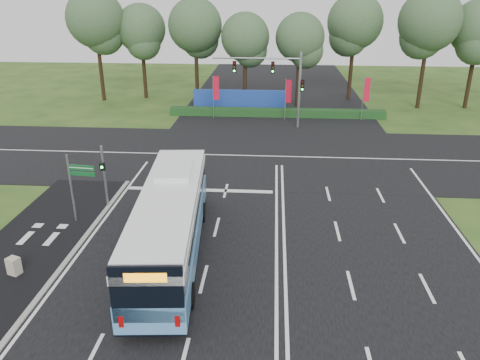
% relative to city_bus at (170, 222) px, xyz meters
% --- Properties ---
extents(ground, '(120.00, 120.00, 0.00)m').
position_rel_city_bus_xyz_m(ground, '(5.14, 3.03, -1.85)').
color(ground, '#264617').
rests_on(ground, ground).
extents(road_main, '(20.00, 120.00, 0.04)m').
position_rel_city_bus_xyz_m(road_main, '(5.14, 3.03, -1.83)').
color(road_main, black).
rests_on(road_main, ground).
extents(road_cross, '(120.00, 14.00, 0.05)m').
position_rel_city_bus_xyz_m(road_cross, '(5.14, 15.03, -1.83)').
color(road_cross, black).
rests_on(road_cross, ground).
extents(bike_path, '(5.00, 18.00, 0.06)m').
position_rel_city_bus_xyz_m(bike_path, '(-7.36, 0.03, -1.82)').
color(bike_path, black).
rests_on(bike_path, ground).
extents(kerb_strip, '(0.25, 18.00, 0.12)m').
position_rel_city_bus_xyz_m(kerb_strip, '(-4.96, 0.03, -1.79)').
color(kerb_strip, gray).
rests_on(kerb_strip, ground).
extents(city_bus, '(3.75, 13.01, 3.68)m').
position_rel_city_bus_xyz_m(city_bus, '(0.00, 0.00, 0.00)').
color(city_bus, '#548DC4').
rests_on(city_bus, ground).
extents(pedestrian_signal, '(0.34, 0.43, 3.84)m').
position_rel_city_bus_xyz_m(pedestrian_signal, '(-5.06, 5.24, 0.24)').
color(pedestrian_signal, gray).
rests_on(pedestrian_signal, ground).
extents(street_sign, '(1.55, 0.25, 3.99)m').
position_rel_city_bus_xyz_m(street_sign, '(-5.87, 3.19, 0.66)').
color(street_sign, gray).
rests_on(street_sign, ground).
extents(utility_cabinet, '(0.65, 0.60, 0.88)m').
position_rel_city_bus_xyz_m(utility_cabinet, '(-6.88, -2.20, -1.41)').
color(utility_cabinet, '#B7AA93').
rests_on(utility_cabinet, ground).
extents(banner_flag_left, '(0.62, 0.25, 4.35)m').
position_rel_city_bus_xyz_m(banner_flag_left, '(-1.01, 26.32, 0.99)').
color(banner_flag_left, gray).
rests_on(banner_flag_left, ground).
extents(banner_flag_mid, '(0.60, 0.22, 4.17)m').
position_rel_city_bus_xyz_m(banner_flag_mid, '(6.16, 25.90, 0.88)').
color(banner_flag_mid, gray).
rests_on(banner_flag_mid, ground).
extents(banner_flag_right, '(0.63, 0.16, 4.32)m').
position_rel_city_bus_xyz_m(banner_flag_right, '(13.78, 26.57, 0.98)').
color(banner_flag_right, gray).
rests_on(banner_flag_right, ground).
extents(traffic_light_gantry, '(8.41, 0.28, 7.00)m').
position_rel_city_bus_xyz_m(traffic_light_gantry, '(5.35, 23.53, 2.81)').
color(traffic_light_gantry, gray).
rests_on(traffic_light_gantry, ground).
extents(hedge, '(22.00, 1.20, 0.80)m').
position_rel_city_bus_xyz_m(hedge, '(5.14, 27.53, -1.45)').
color(hedge, '#153A18').
rests_on(hedge, ground).
extents(blue_hoarding, '(10.00, 0.30, 2.20)m').
position_rel_city_bus_xyz_m(blue_hoarding, '(1.14, 30.03, -0.75)').
color(blue_hoarding, '#1C3C98').
rests_on(blue_hoarding, ground).
extents(eucalyptus_row, '(53.01, 9.82, 12.37)m').
position_rel_city_bus_xyz_m(eucalyptus_row, '(8.22, 33.61, 6.62)').
color(eucalyptus_row, black).
rests_on(eucalyptus_row, ground).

